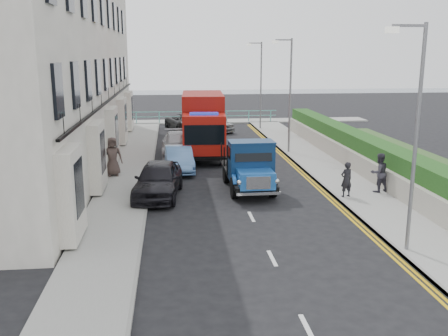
# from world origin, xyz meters

# --- Properties ---
(ground) EXTENTS (120.00, 120.00, 0.00)m
(ground) POSITION_xyz_m (0.00, 0.00, 0.00)
(ground) COLOR black
(ground) RESTS_ON ground
(pavement_west) EXTENTS (2.40, 38.00, 0.12)m
(pavement_west) POSITION_xyz_m (-5.20, 9.00, 0.06)
(pavement_west) COLOR gray
(pavement_west) RESTS_ON ground
(pavement_east) EXTENTS (2.60, 38.00, 0.12)m
(pavement_east) POSITION_xyz_m (5.30, 9.00, 0.06)
(pavement_east) COLOR gray
(pavement_east) RESTS_ON ground
(promenade) EXTENTS (30.00, 2.50, 0.12)m
(promenade) POSITION_xyz_m (0.00, 29.00, 0.06)
(promenade) COLOR gray
(promenade) RESTS_ON ground
(sea_plane) EXTENTS (120.00, 120.00, 0.00)m
(sea_plane) POSITION_xyz_m (0.00, 60.00, 0.00)
(sea_plane) COLOR #4C5A68
(sea_plane) RESTS_ON ground
(terrace_west) EXTENTS (6.31, 30.20, 14.25)m
(terrace_west) POSITION_xyz_m (-9.47, 13.00, 7.17)
(terrace_west) COLOR white
(terrace_west) RESTS_ON ground
(garden_east) EXTENTS (1.45, 28.00, 1.75)m
(garden_east) POSITION_xyz_m (7.21, 9.00, 0.90)
(garden_east) COLOR #B2AD9E
(garden_east) RESTS_ON ground
(seafront_railing) EXTENTS (13.00, 0.08, 1.11)m
(seafront_railing) POSITION_xyz_m (0.00, 28.20, 0.58)
(seafront_railing) COLOR #59B2A5
(seafront_railing) RESTS_ON ground
(lamp_near) EXTENTS (1.23, 0.18, 7.00)m
(lamp_near) POSITION_xyz_m (4.18, -2.00, 4.00)
(lamp_near) COLOR slate
(lamp_near) RESTS_ON ground
(lamp_mid) EXTENTS (1.23, 0.18, 7.00)m
(lamp_mid) POSITION_xyz_m (4.18, 14.00, 4.00)
(lamp_mid) COLOR slate
(lamp_mid) RESTS_ON ground
(lamp_far) EXTENTS (1.23, 0.18, 7.00)m
(lamp_far) POSITION_xyz_m (4.18, 24.00, 4.00)
(lamp_far) COLOR slate
(lamp_far) RESTS_ON ground
(bedford_lorry) EXTENTS (2.07, 5.01, 2.34)m
(bedford_lorry) POSITION_xyz_m (0.50, 5.40, 1.08)
(bedford_lorry) COLOR black
(bedford_lorry) RESTS_ON ground
(red_lorry) EXTENTS (2.73, 7.21, 3.72)m
(red_lorry) POSITION_xyz_m (-1.04, 14.05, 1.98)
(red_lorry) COLOR black
(red_lorry) RESTS_ON ground
(parked_car_front) EXTENTS (2.40, 4.76, 1.56)m
(parked_car_front) POSITION_xyz_m (-3.60, 5.18, 0.78)
(parked_car_front) COLOR black
(parked_car_front) RESTS_ON ground
(parked_car_mid) EXTENTS (1.59, 4.00, 1.29)m
(parked_car_mid) POSITION_xyz_m (-2.60, 9.97, 0.65)
(parked_car_mid) COLOR #5A86C1
(parked_car_mid) RESTS_ON ground
(parked_car_rear) EXTENTS (1.95, 4.77, 1.38)m
(parked_car_rear) POSITION_xyz_m (-2.60, 14.24, 0.69)
(parked_car_rear) COLOR #AAA9AE
(parked_car_rear) RESTS_ON ground
(seafront_car_left) EXTENTS (3.86, 5.86, 1.50)m
(seafront_car_left) POSITION_xyz_m (-1.78, 23.77, 0.75)
(seafront_car_left) COLOR black
(seafront_car_left) RESTS_ON ground
(seafront_car_right) EXTENTS (3.19, 4.66, 1.47)m
(seafront_car_right) POSITION_xyz_m (0.50, 23.57, 0.74)
(seafront_car_right) COLOR #9A9B9E
(seafront_car_right) RESTS_ON ground
(pedestrian_east_near) EXTENTS (0.64, 0.51, 1.52)m
(pedestrian_east_near) POSITION_xyz_m (4.40, 3.89, 0.88)
(pedestrian_east_near) COLOR black
(pedestrian_east_near) RESTS_ON pavement_east
(pedestrian_east_far) EXTENTS (0.99, 0.85, 1.74)m
(pedestrian_east_far) POSITION_xyz_m (6.10, 4.50, 0.99)
(pedestrian_east_far) COLOR #312E39
(pedestrian_east_far) RESTS_ON pavement_east
(pedestrian_west_near) EXTENTS (1.03, 0.82, 1.63)m
(pedestrian_west_near) POSITION_xyz_m (-6.00, 9.38, 0.94)
(pedestrian_west_near) COLOR black
(pedestrian_west_near) RESTS_ON pavement_west
(pedestrian_west_far) EXTENTS (1.04, 0.77, 1.95)m
(pedestrian_west_far) POSITION_xyz_m (-5.93, 8.80, 1.10)
(pedestrian_west_far) COLOR #423430
(pedestrian_west_far) RESTS_ON pavement_west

